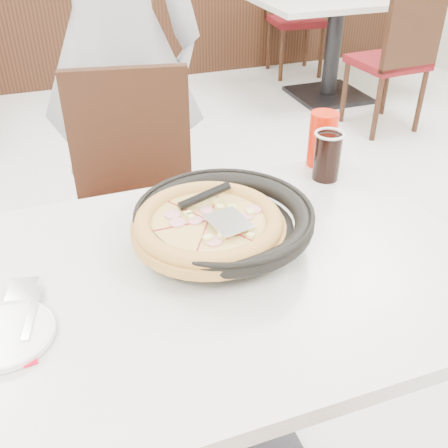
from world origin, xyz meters
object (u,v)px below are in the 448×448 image
object	(u,v)px
pizza_pan	(224,227)
bg_table_right	(333,49)
main_table	(211,385)
diner_person	(113,36)
side_plate	(5,335)
cola_glass	(327,157)
chair_far	(137,222)
bg_chair_right_near	(388,58)
red_cup	(322,139)
bg_chair_right_far	(297,18)
pizza	(209,228)

from	to	relation	value
pizza_pan	bg_table_right	size ratio (longest dim) A/B	0.27
main_table	diner_person	xyz separation A→B (m)	(0.04, 1.27, 0.58)
pizza_pan	side_plate	world-z (taller)	pizza_pan
cola_glass	chair_far	bearing A→B (deg)	141.71
diner_person	bg_chair_right_near	size ratio (longest dim) A/B	2.00
chair_far	bg_chair_right_near	xyz separation A→B (m)	(1.97, 1.39, 0.00)
main_table	pizza_pan	distance (m)	0.43
side_plate	red_cup	world-z (taller)	red_cup
side_plate	bg_chair_right_far	world-z (taller)	bg_chair_right_far
chair_far	pizza_pan	distance (m)	0.67
pizza	diner_person	world-z (taller)	diner_person
side_plate	bg_chair_right_far	xyz separation A→B (m)	(2.33, 3.43, -0.28)
side_plate	bg_chair_right_near	bearing A→B (deg)	42.11
side_plate	bg_table_right	size ratio (longest dim) A/B	0.15
chair_far	cola_glass	bearing A→B (deg)	152.18
pizza_pan	cola_glass	xyz separation A→B (m)	(0.38, 0.20, 0.02)
bg_chair_right_far	main_table	bearing A→B (deg)	66.68
bg_chair_right_near	red_cup	bearing A→B (deg)	-135.05
cola_glass	bg_chair_right_near	xyz separation A→B (m)	(1.49, 1.77, -0.34)
chair_far	cola_glass	xyz separation A→B (m)	(0.48, -0.38, 0.34)
diner_person	bg_chair_right_far	world-z (taller)	diner_person
bg_table_right	bg_chair_right_far	distance (m)	0.66
pizza_pan	bg_table_right	world-z (taller)	pizza_pan
diner_person	cola_glass	bearing A→B (deg)	134.63
main_table	diner_person	distance (m)	1.39
side_plate	red_cup	bearing A→B (deg)	26.09
pizza_pan	cola_glass	size ratio (longest dim) A/B	2.45
main_table	bg_chair_right_near	size ratio (longest dim) A/B	1.26
pizza_pan	cola_glass	distance (m)	0.42
side_plate	diner_person	xyz separation A→B (m)	(0.45, 1.33, 0.19)
main_table	bg_chair_right_far	size ratio (longest dim) A/B	1.26
cola_glass	bg_chair_right_far	xyz separation A→B (m)	(1.47, 3.08, -0.34)
pizza_pan	cola_glass	bearing A→B (deg)	27.74
cola_glass	bg_table_right	distance (m)	2.86
bg_chair_right_near	pizza	bearing A→B (deg)	-138.01
red_cup	bg_table_right	world-z (taller)	red_cup
chair_far	side_plate	bearing A→B (deg)	73.32
main_table	bg_table_right	bearing A→B (deg)	54.88
side_plate	diner_person	bearing A→B (deg)	71.28
chair_far	diner_person	distance (m)	0.77
chair_far	red_cup	size ratio (longest dim) A/B	5.94
diner_person	bg_table_right	xyz separation A→B (m)	(1.87, 1.44, -0.58)
main_table	pizza_pan	xyz separation A→B (m)	(0.07, 0.09, 0.42)
pizza_pan	red_cup	size ratio (longest dim) A/B	1.99
red_cup	diner_person	bearing A→B (deg)	115.80
red_cup	diner_person	world-z (taller)	diner_person
red_cup	bg_chair_right_near	distance (m)	2.26
chair_far	bg_chair_right_near	distance (m)	2.41
side_plate	cola_glass	distance (m)	0.93
bg_chair_right_near	cola_glass	bearing A→B (deg)	-134.24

